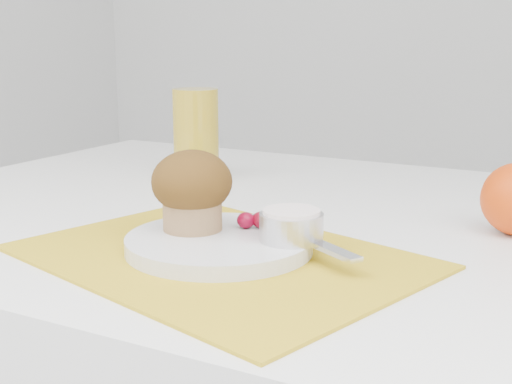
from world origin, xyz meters
The scene contains 9 objects.
placemat centered at (-0.02, -0.15, 0.75)m, with size 0.40×0.29×0.00m, color gold.
plate centered at (-0.02, -0.13, 0.76)m, with size 0.19×0.19×0.02m, color silver.
ramekin centered at (0.05, -0.11, 0.78)m, with size 0.07×0.07×0.03m, color silver.
cream centered at (0.05, -0.11, 0.80)m, with size 0.06×0.06×0.01m, color white.
raspberry_near centered at (-0.01, -0.09, 0.78)m, with size 0.02×0.02×0.02m, color #5D0216.
raspberry_far centered at (0.00, -0.09, 0.78)m, with size 0.02×0.02×0.02m, color #4F020E.
butter_knife centered at (0.05, -0.10, 0.77)m, with size 0.19×0.02×0.00m, color silver.
juice_glass centered at (-0.25, 0.18, 0.82)m, with size 0.07×0.07×0.14m, color gold.
muffin centered at (-0.06, -0.12, 0.81)m, with size 0.09×0.09×0.09m.
Camera 1 is at (0.35, -0.74, 0.98)m, focal length 50.00 mm.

